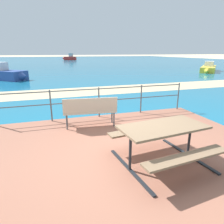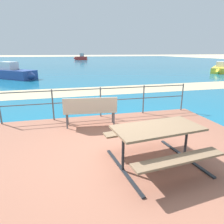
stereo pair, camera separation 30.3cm
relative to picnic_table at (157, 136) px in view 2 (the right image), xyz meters
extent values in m
plane|color=beige|center=(-0.44, 0.62, -0.63)|extent=(240.00, 240.00, 0.00)
cube|color=#935B47|center=(-0.44, 0.62, -0.60)|extent=(6.40, 5.20, 0.06)
cube|color=#196B8E|center=(-0.44, 40.62, -0.62)|extent=(90.00, 90.00, 0.01)
cube|color=tan|center=(-0.44, 7.76, -0.62)|extent=(54.02, 3.06, 0.01)
cube|color=#7A6047|center=(0.00, 0.00, 0.16)|extent=(1.66, 0.94, 0.04)
cube|color=#7A6047|center=(0.07, -0.63, -0.13)|extent=(1.60, 0.43, 0.04)
cube|color=#7A6047|center=(-0.07, 0.63, -0.13)|extent=(1.60, 0.43, 0.04)
cylinder|color=#1E2328|center=(-0.67, -0.07, -0.21)|extent=(0.06, 0.06, 0.72)
cube|color=#1E2328|center=(-0.67, -0.07, -0.55)|extent=(0.23, 1.53, 0.03)
cylinder|color=#1E2328|center=(0.67, 0.07, -0.21)|extent=(0.06, 0.06, 0.72)
cube|color=#1E2328|center=(0.67, 0.07, -0.55)|extent=(0.23, 1.53, 0.03)
cube|color=#BCAD93|center=(-0.88, 2.33, -0.14)|extent=(1.49, 0.56, 0.04)
cube|color=#BCAD93|center=(-0.90, 2.15, 0.08)|extent=(1.46, 0.21, 0.40)
cylinder|color=#4C5156|center=(-0.22, 2.41, -0.35)|extent=(0.04, 0.04, 0.43)
cylinder|color=#4C5156|center=(-0.25, 2.11, -0.35)|extent=(0.04, 0.04, 0.43)
cylinder|color=#4C5156|center=(-1.51, 2.55, -0.35)|extent=(0.04, 0.04, 0.43)
cylinder|color=#4C5156|center=(-1.54, 2.25, -0.35)|extent=(0.04, 0.04, 0.43)
cylinder|color=#4C5156|center=(-1.91, 3.10, -0.09)|extent=(0.04, 0.04, 0.96)
cylinder|color=#4C5156|center=(-0.44, 3.10, -0.09)|extent=(0.04, 0.04, 0.96)
cylinder|color=#4C5156|center=(1.04, 3.10, -0.09)|extent=(0.04, 0.04, 0.96)
cylinder|color=#4C5156|center=(2.51, 3.10, -0.09)|extent=(0.04, 0.04, 0.96)
cylinder|color=#4C5156|center=(-0.44, 3.10, 0.34)|extent=(5.90, 0.03, 0.03)
cylinder|color=#4C5156|center=(-0.44, 3.10, -0.04)|extent=(5.90, 0.03, 0.03)
cube|color=red|center=(3.68, 49.63, -0.22)|extent=(3.23, 2.17, 0.80)
cube|color=#A5A8AD|center=(3.89, 49.57, 0.60)|extent=(1.17, 1.19, 0.83)
cone|color=red|center=(2.00, 50.05, -0.22)|extent=(0.66, 0.82, 0.72)
cube|color=yellow|center=(14.79, 15.11, -0.35)|extent=(4.63, 4.63, 0.53)
cube|color=silver|center=(15.07, 15.38, 0.17)|extent=(1.53, 1.53, 0.52)
cone|color=yellow|center=(12.78, 13.09, -0.35)|extent=(0.69, 0.69, 0.48)
cube|color=#2D478C|center=(-5.37, 14.58, -0.27)|extent=(4.08, 3.83, 0.70)
cube|color=silver|center=(-5.61, 14.79, 0.38)|extent=(1.63, 1.58, 0.60)
cone|color=#2D478C|center=(-3.60, 13.01, -0.27)|extent=(0.79, 0.80, 0.63)
camera|label=1|loc=(-1.91, -2.97, 1.47)|focal=32.20mm
camera|label=2|loc=(-1.62, -3.05, 1.47)|focal=32.20mm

